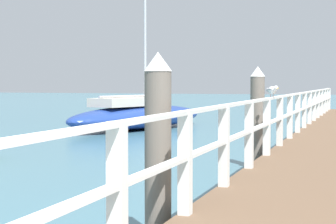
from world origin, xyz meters
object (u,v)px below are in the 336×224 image
Objects in this scene: dock_piling_far at (257,117)px; seagull_foreground at (272,90)px; dock_piling_near at (158,148)px; boat_0 at (138,115)px.

dock_piling_far is 4.70× the size of seagull_foreground.
dock_piling_near is at bearing 54.11° from seagull_foreground.
seagull_foreground is at bearing -37.10° from boat_0.
seagull_foreground is at bearing 85.75° from dock_piling_near.
dock_piling_near is 4.70× the size of seagull_foreground.
dock_piling_far is at bearing -36.90° from boat_0.
dock_piling_near is at bearing -49.98° from boat_0.
dock_piling_far reaches higher than seagull_foreground.
dock_piling_far is at bearing 90.00° from dock_piling_near.
dock_piling_near reaches higher than seagull_foreground.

